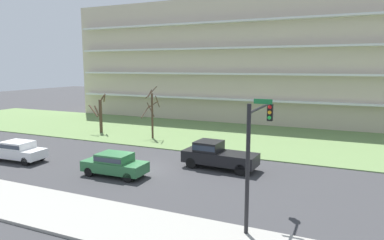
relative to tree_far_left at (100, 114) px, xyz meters
name	(u,v)px	position (x,y,z in m)	size (l,w,h in m)	color
ground	(143,170)	(11.58, -9.82, -2.15)	(160.00, 160.00, 0.00)	#38383A
sidewalk_curb_near	(59,210)	(11.58, -17.82, -2.08)	(80.00, 4.00, 0.15)	#99968E
grass_lawn_strip	(212,134)	(11.58, 4.18, -2.11)	(80.00, 16.00, 0.08)	#66844C
apartment_building	(249,62)	(11.58, 18.91, 5.87)	(48.61, 14.42, 16.04)	beige
tree_far_left	(100,114)	(0.00, 0.00, 0.00)	(1.96, 1.98, 4.41)	#4C3828
tree_left	(152,113)	(6.75, -0.24, 0.56)	(1.61, 1.71, 5.37)	#4C3828
pickup_black_near_left	(217,155)	(16.35, -7.31, -1.14)	(5.50, 2.30, 1.95)	black
sedan_green_center_left	(115,163)	(10.66, -11.82, -1.28)	(4.44, 1.89, 1.57)	#2D6B3D
sedan_white_center_right	(18,150)	(1.46, -11.82, -1.28)	(4.47, 1.99, 1.57)	white
traffic_signal_mast	(257,140)	(21.02, -14.78, 1.84)	(0.90, 4.77, 5.84)	black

